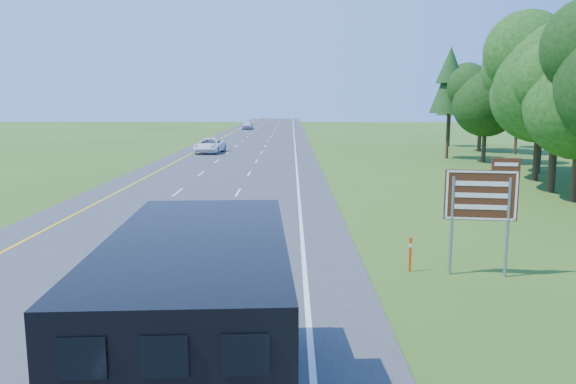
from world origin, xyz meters
name	(u,v)px	position (x,y,z in m)	size (l,w,h in m)	color
road	(240,158)	(0.00, 50.00, 0.02)	(15.00, 260.00, 0.04)	#38383A
lane_markings	(240,158)	(0.00, 50.00, 0.04)	(11.15, 260.00, 0.01)	yellow
horse_truck	(204,328)	(3.69, 3.95, 1.94)	(2.93, 8.14, 3.55)	black
white_suv	(210,145)	(-3.67, 55.55, 0.83)	(2.62, 5.68, 1.58)	white
far_car	(248,125)	(-3.65, 107.24, 0.85)	(1.90, 4.73, 1.61)	silver
exit_sign	(482,200)	(11.02, 12.78, 2.44)	(2.20, 0.40, 3.76)	gray
delineator	(410,253)	(8.93, 13.20, 0.61)	(0.09, 0.05, 1.13)	#FF3D0D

